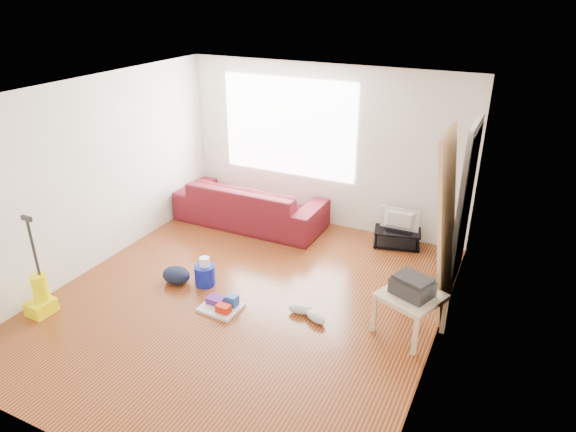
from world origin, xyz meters
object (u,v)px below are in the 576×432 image
at_px(side_table, 411,300).
at_px(backpack, 177,282).
at_px(tv_stand, 397,238).
at_px(bucket, 206,284).
at_px(sofa, 251,223).
at_px(vacuum, 40,295).
at_px(cleaning_tray, 222,305).

height_order(side_table, backpack, side_table).
xyz_separation_m(tv_stand, bucket, (-1.93, -2.12, -0.13)).
bearing_deg(bucket, sofa, 101.57).
relative_size(tv_stand, bucket, 2.77).
xyz_separation_m(tv_stand, vacuum, (-3.30, -3.46, 0.09)).
distance_m(bucket, backpack, 0.38).
relative_size(side_table, cleaning_tray, 1.62).
distance_m(tv_stand, bucket, 2.87).
distance_m(side_table, cleaning_tray, 2.19).
relative_size(bucket, cleaning_tray, 0.56).
distance_m(cleaning_tray, backpack, 0.89).
height_order(tv_stand, vacuum, vacuum).
xyz_separation_m(cleaning_tray, vacuum, (-1.86, -0.97, 0.18)).
relative_size(backpack, vacuum, 0.31).
height_order(tv_stand, side_table, side_table).
xyz_separation_m(side_table, backpack, (-2.94, -0.29, -0.41)).
height_order(side_table, cleaning_tray, side_table).
height_order(tv_stand, cleaning_tray, tv_stand).
relative_size(sofa, backpack, 6.21).
relative_size(sofa, vacuum, 1.94).
distance_m(backpack, vacuum, 1.60).
distance_m(side_table, bucket, 2.62).
xyz_separation_m(tv_stand, cleaning_tray, (-1.44, -2.50, -0.08)).
height_order(sofa, backpack, sofa).
distance_m(cleaning_tray, vacuum, 2.10).
relative_size(sofa, cleaning_tray, 4.96).
xyz_separation_m(cleaning_tray, backpack, (-0.85, 0.25, -0.05)).
distance_m(side_table, backpack, 2.98).
relative_size(tv_stand, backpack, 1.92).
height_order(sofa, vacuum, vacuum).
height_order(tv_stand, backpack, tv_stand).
height_order(sofa, tv_stand, sofa).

